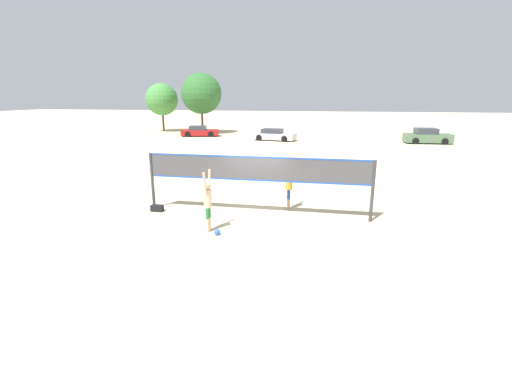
{
  "coord_description": "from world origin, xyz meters",
  "views": [
    {
      "loc": [
        2.43,
        -12.86,
        4.62
      ],
      "look_at": [
        0.0,
        0.0,
        1.3
      ],
      "focal_mm": 24.0,
      "sensor_mm": 36.0,
      "label": 1
    }
  ],
  "objects_px": {
    "player_spiker": "(208,200)",
    "tree_right_cluster": "(201,94)",
    "player_blocker": "(289,183)",
    "parked_car_near": "(274,135)",
    "parked_car_mid": "(427,137)",
    "parked_car_far": "(200,131)",
    "gear_bag": "(157,208)",
    "volleyball_net": "(256,173)",
    "volleyball": "(217,232)",
    "tree_left_cluster": "(162,99)"
  },
  "relations": [
    {
      "from": "tree_left_cluster",
      "to": "parked_car_far",
      "type": "bearing_deg",
      "value": -34.92
    },
    {
      "from": "player_spiker",
      "to": "player_blocker",
      "type": "bearing_deg",
      "value": -40.95
    },
    {
      "from": "parked_car_near",
      "to": "parked_car_mid",
      "type": "relative_size",
      "value": 1.07
    },
    {
      "from": "parked_car_mid",
      "to": "tree_right_cluster",
      "type": "height_order",
      "value": "tree_right_cluster"
    },
    {
      "from": "player_spiker",
      "to": "parked_car_near",
      "type": "distance_m",
      "value": 26.0
    },
    {
      "from": "gear_bag",
      "to": "parked_car_far",
      "type": "height_order",
      "value": "parked_car_far"
    },
    {
      "from": "player_spiker",
      "to": "tree_right_cluster",
      "type": "height_order",
      "value": "tree_right_cluster"
    },
    {
      "from": "player_spiker",
      "to": "tree_right_cluster",
      "type": "xyz_separation_m",
      "value": [
        -11.25,
        31.53,
        3.81
      ]
    },
    {
      "from": "volleyball_net",
      "to": "tree_right_cluster",
      "type": "distance_m",
      "value": 32.21
    },
    {
      "from": "volleyball_net",
      "to": "parked_car_mid",
      "type": "distance_m",
      "value": 27.64
    },
    {
      "from": "volleyball_net",
      "to": "player_spiker",
      "type": "relative_size",
      "value": 4.1
    },
    {
      "from": "player_spiker",
      "to": "volleyball",
      "type": "relative_size",
      "value": 10.32
    },
    {
      "from": "volleyball_net",
      "to": "parked_car_far",
      "type": "height_order",
      "value": "volleyball_net"
    },
    {
      "from": "gear_bag",
      "to": "tree_left_cluster",
      "type": "bearing_deg",
      "value": 114.9
    },
    {
      "from": "player_spiker",
      "to": "volleyball_net",
      "type": "bearing_deg",
      "value": -32.59
    },
    {
      "from": "tree_left_cluster",
      "to": "tree_right_cluster",
      "type": "distance_m",
      "value": 6.36
    },
    {
      "from": "volleyball",
      "to": "parked_car_mid",
      "type": "relative_size",
      "value": 0.05
    },
    {
      "from": "volleyball",
      "to": "parked_car_near",
      "type": "relative_size",
      "value": 0.04
    },
    {
      "from": "player_blocker",
      "to": "gear_bag",
      "type": "xyz_separation_m",
      "value": [
        -5.33,
        -1.26,
        -1.0
      ]
    },
    {
      "from": "volleyball_net",
      "to": "volleyball",
      "type": "distance_m",
      "value": 2.98
    },
    {
      "from": "gear_bag",
      "to": "parked_car_near",
      "type": "distance_m",
      "value": 24.34
    },
    {
      "from": "player_spiker",
      "to": "parked_car_mid",
      "type": "distance_m",
      "value": 30.06
    },
    {
      "from": "player_spiker",
      "to": "gear_bag",
      "type": "distance_m",
      "value": 3.41
    },
    {
      "from": "player_spiker",
      "to": "tree_left_cluster",
      "type": "height_order",
      "value": "tree_left_cluster"
    },
    {
      "from": "volleyball_net",
      "to": "parked_car_mid",
      "type": "height_order",
      "value": "volleyball_net"
    },
    {
      "from": "player_spiker",
      "to": "parked_car_near",
      "type": "relative_size",
      "value": 0.45
    },
    {
      "from": "volleyball_net",
      "to": "gear_bag",
      "type": "distance_m",
      "value": 4.41
    },
    {
      "from": "tree_left_cluster",
      "to": "player_spiker",
      "type": "bearing_deg",
      "value": -62.3
    },
    {
      "from": "tree_left_cluster",
      "to": "player_blocker",
      "type": "bearing_deg",
      "value": -56.58
    },
    {
      "from": "player_spiker",
      "to": "parked_car_mid",
      "type": "height_order",
      "value": "player_spiker"
    },
    {
      "from": "parked_car_far",
      "to": "tree_right_cluster",
      "type": "distance_m",
      "value": 5.52
    },
    {
      "from": "volleyball",
      "to": "tree_left_cluster",
      "type": "relative_size",
      "value": 0.03
    },
    {
      "from": "parked_car_mid",
      "to": "parked_car_far",
      "type": "relative_size",
      "value": 0.97
    },
    {
      "from": "volleyball_net",
      "to": "parked_car_mid",
      "type": "bearing_deg",
      "value": 61.88
    },
    {
      "from": "player_blocker",
      "to": "parked_car_near",
      "type": "distance_m",
      "value": 23.35
    },
    {
      "from": "player_spiker",
      "to": "volleyball",
      "type": "distance_m",
      "value": 1.16
    },
    {
      "from": "player_blocker",
      "to": "volleyball_net",
      "type": "bearing_deg",
      "value": -54.6
    },
    {
      "from": "volleyball",
      "to": "gear_bag",
      "type": "relative_size",
      "value": 0.43
    },
    {
      "from": "volleyball_net",
      "to": "player_blocker",
      "type": "relative_size",
      "value": 4.17
    },
    {
      "from": "player_blocker",
      "to": "parked_car_far",
      "type": "distance_m",
      "value": 28.53
    },
    {
      "from": "volleyball_net",
      "to": "player_spiker",
      "type": "height_order",
      "value": "volleyball_net"
    },
    {
      "from": "volleyball",
      "to": "tree_right_cluster",
      "type": "bearing_deg",
      "value": 110.1
    },
    {
      "from": "parked_car_mid",
      "to": "tree_left_cluster",
      "type": "height_order",
      "value": "tree_left_cluster"
    },
    {
      "from": "parked_car_mid",
      "to": "parked_car_far",
      "type": "bearing_deg",
      "value": 173.0
    },
    {
      "from": "player_spiker",
      "to": "tree_right_cluster",
      "type": "bearing_deg",
      "value": 19.64
    },
    {
      "from": "volleyball",
      "to": "parked_car_far",
      "type": "relative_size",
      "value": 0.05
    },
    {
      "from": "player_blocker",
      "to": "parked_car_near",
      "type": "relative_size",
      "value": 0.45
    },
    {
      "from": "volleyball",
      "to": "parked_car_mid",
      "type": "xyz_separation_m",
      "value": [
        13.94,
        26.71,
        0.58
      ]
    },
    {
      "from": "player_spiker",
      "to": "tree_left_cluster",
      "type": "xyz_separation_m",
      "value": [
        -17.38,
        33.1,
        3.09
      ]
    },
    {
      "from": "volleyball_net",
      "to": "tree_right_cluster",
      "type": "bearing_deg",
      "value": 113.08
    }
  ]
}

